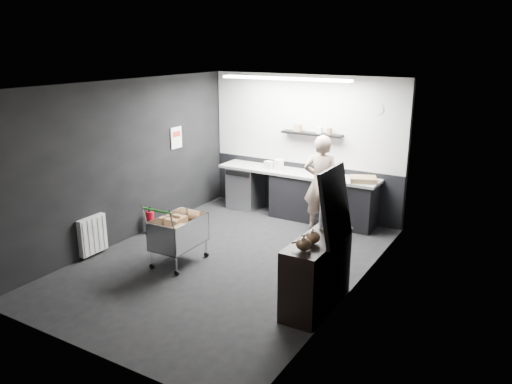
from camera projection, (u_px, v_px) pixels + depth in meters
The scene contains 22 objects.
floor at pixel (227, 261), 7.76m from camera, with size 5.50×5.50×0.00m, color black.
ceiling at pixel (224, 84), 6.98m from camera, with size 5.50×5.50×0.00m, color silver.
wall_back at pixel (305, 146), 9.64m from camera, with size 5.50×5.50×0.00m, color black.
wall_front at pixel (75, 237), 5.10m from camera, with size 5.50×5.50×0.00m, color black.
wall_left at pixel (126, 162), 8.34m from camera, with size 5.50×5.50×0.00m, color black.
wall_right at pixel (355, 198), 6.40m from camera, with size 5.50×5.50×0.00m, color black.
kitchen_wall_panel at pixel (305, 120), 9.48m from camera, with size 3.95×0.02×1.70m, color silver.
dado_panel at pixel (303, 188), 9.87m from camera, with size 3.95×0.02×1.00m, color black.
floating_shelf at pixel (312, 134), 9.36m from camera, with size 1.20×0.22×0.04m, color black.
wall_clock at pixel (378, 109), 8.70m from camera, with size 0.20×0.20×0.03m, color silver.
poster at pixel (176, 138), 9.35m from camera, with size 0.02×0.30×0.40m, color white.
poster_red_band at pixel (176, 134), 9.33m from camera, with size 0.01×0.22×0.10m, color red.
radiator at pixel (92, 235), 7.86m from camera, with size 0.10×0.50×0.60m, color silver.
ceiling_strip at pixel (284, 79), 8.52m from camera, with size 2.40×0.20×0.04m, color white.
prep_counter at pixel (302, 195), 9.56m from camera, with size 3.20×0.61×0.90m.
person at pixel (321, 184), 8.79m from camera, with size 0.64×0.42×1.75m, color beige.
shopping_cart at pixel (178, 234), 7.56m from camera, with size 0.56×0.92×1.00m.
sideboard at pixel (319, 264), 6.29m from camera, with size 0.53×1.23×1.84m.
fire_extinguisher at pixel (150, 221), 8.86m from camera, with size 0.14×0.14×0.46m.
cardboard_box at pixel (363, 179), 8.80m from camera, with size 0.45×0.34×0.09m, color olive.
pink_tub at pixel (279, 164), 9.66m from camera, with size 0.19×0.19×0.19m, color white.
white_container at pixel (269, 165), 9.71m from camera, with size 0.17×0.13×0.15m, color silver.
Camera 1 is at (4.01, -5.90, 3.26)m, focal length 35.00 mm.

